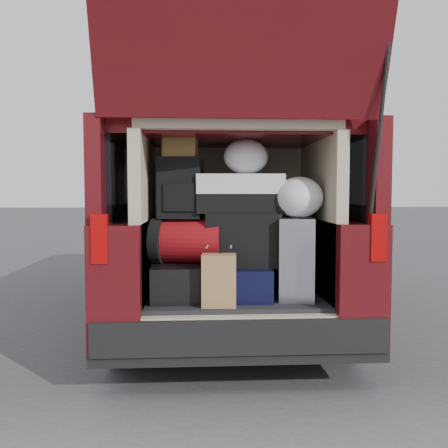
{
  "coord_description": "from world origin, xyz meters",
  "views": [
    {
      "loc": [
        -0.27,
        -3.23,
        1.3
      ],
      "look_at": [
        -0.08,
        0.2,
        1.07
      ],
      "focal_mm": 38.0,
      "sensor_mm": 36.0,
      "label": 1
    }
  ],
  "objects": [
    {
      "name": "ground",
      "position": [
        0.0,
        0.0,
        0.0
      ],
      "size": [
        80.0,
        80.0,
        0.0
      ],
      "primitive_type": "plane",
      "color": "#37373A",
      "rests_on": "ground"
    },
    {
      "name": "black_soft_case",
      "position": [
        0.06,
        0.15,
        0.96
      ],
      "size": [
        0.55,
        0.37,
        0.38
      ],
      "primitive_type": "cube",
      "rotation": [
        0.0,
        0.0,
        -0.1
      ],
      "color": "black",
      "rests_on": "navy_hardshell"
    },
    {
      "name": "plastic_bag_center",
      "position": [
        0.08,
        0.21,
        1.56
      ],
      "size": [
        0.36,
        0.34,
        0.26
      ],
      "primitive_type": "ellipsoid",
      "rotation": [
        0.0,
        0.0,
        0.15
      ],
      "color": "white",
      "rests_on": "twotone_duffel"
    },
    {
      "name": "minivan",
      "position": [
        0.0,
        1.86,
        0.91
      ],
      "size": [
        1.9,
        5.35,
        2.77
      ],
      "color": "black",
      "rests_on": "ground"
    },
    {
      "name": "backpack",
      "position": [
        -0.39,
        0.17,
        1.33
      ],
      "size": [
        0.33,
        0.23,
        0.43
      ],
      "primitive_type": "cube",
      "rotation": [
        0.0,
        0.0,
        -0.15
      ],
      "color": "black",
      "rests_on": "red_duffel"
    },
    {
      "name": "black_hardshell",
      "position": [
        -0.37,
        0.18,
        0.67
      ],
      "size": [
        0.47,
        0.63,
        0.24
      ],
      "primitive_type": "cube",
      "rotation": [
        0.0,
        0.0,
        0.04
      ],
      "color": "black",
      "rests_on": "load_floor"
    },
    {
      "name": "red_duffel",
      "position": [
        -0.34,
        0.17,
        0.96
      ],
      "size": [
        0.55,
        0.41,
        0.32
      ],
      "primitive_type": "cube",
      "rotation": [
        0.0,
        0.0,
        -0.21
      ],
      "color": "maroon",
      "rests_on": "black_hardshell"
    },
    {
      "name": "plastic_bag_right",
      "position": [
        0.44,
        0.05,
        1.27
      ],
      "size": [
        0.36,
        0.34,
        0.29
      ],
      "primitive_type": "ellipsoid",
      "rotation": [
        0.0,
        0.0,
        0.08
      ],
      "color": "white",
      "rests_on": "silver_roller"
    },
    {
      "name": "twotone_duffel",
      "position": [
        0.04,
        0.18,
        1.29
      ],
      "size": [
        0.63,
        0.35,
        0.28
      ],
      "primitive_type": "cube",
      "rotation": [
        0.0,
        0.0,
        -0.05
      ],
      "color": "white",
      "rests_on": "black_soft_case"
    },
    {
      "name": "grocery_sack_lower",
      "position": [
        -0.39,
        0.18,
        1.66
      ],
      "size": [
        0.25,
        0.22,
        0.21
      ],
      "primitive_type": "cube",
      "rotation": [
        0.0,
        0.0,
        -0.12
      ],
      "color": "brown",
      "rests_on": "backpack"
    },
    {
      "name": "load_floor",
      "position": [
        0.0,
        0.28,
        0.28
      ],
      "size": [
        1.24,
        1.05,
        0.55
      ],
      "primitive_type": "cube",
      "color": "black",
      "rests_on": "ground"
    },
    {
      "name": "silver_roller",
      "position": [
        0.44,
        0.08,
        0.84
      ],
      "size": [
        0.31,
        0.42,
        0.57
      ],
      "primitive_type": "cube",
      "rotation": [
        0.0,
        0.0,
        -0.21
      ],
      "color": "silver",
      "rests_on": "load_floor"
    },
    {
      "name": "navy_hardshell",
      "position": [
        0.04,
        0.13,
        0.66
      ],
      "size": [
        0.44,
        0.53,
        0.23
      ],
      "primitive_type": "cube",
      "rotation": [
        0.0,
        0.0,
        -0.04
      ],
      "color": "black",
      "rests_on": "load_floor"
    },
    {
      "name": "kraft_bag",
      "position": [
        -0.13,
        -0.15,
        0.72
      ],
      "size": [
        0.24,
        0.16,
        0.35
      ],
      "primitive_type": "cube",
      "rotation": [
        0.0,
        0.0,
        -0.08
      ],
      "color": "#AE7C4E",
      "rests_on": "load_floor"
    }
  ]
}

